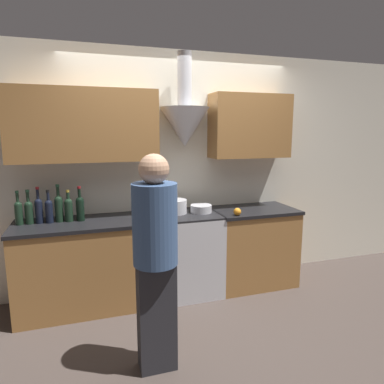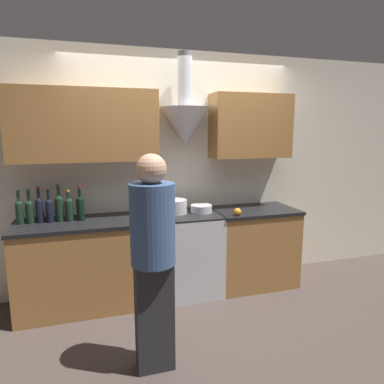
% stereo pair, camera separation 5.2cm
% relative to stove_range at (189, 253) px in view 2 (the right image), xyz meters
% --- Properties ---
extents(ground_plane, '(12.00, 12.00, 0.00)m').
position_rel_stove_range_xyz_m(ground_plane, '(0.00, -0.31, -0.44)').
color(ground_plane, '#423833').
extents(wall_back, '(8.40, 0.53, 2.60)m').
position_rel_stove_range_xyz_m(wall_back, '(-0.08, 0.27, 1.02)').
color(wall_back, silver).
rests_on(wall_back, ground_plane).
extents(counter_left, '(1.43, 0.62, 0.88)m').
position_rel_stove_range_xyz_m(counter_left, '(-1.01, -0.00, -0.00)').
color(counter_left, '#9E6B38').
rests_on(counter_left, ground_plane).
extents(counter_right, '(0.93, 0.62, 0.88)m').
position_rel_stove_range_xyz_m(counter_right, '(0.76, -0.00, -0.00)').
color(counter_right, '#9E6B38').
rests_on(counter_right, ground_plane).
extents(stove_range, '(0.62, 0.60, 0.88)m').
position_rel_stove_range_xyz_m(stove_range, '(0.00, 0.00, 0.00)').
color(stove_range, silver).
rests_on(stove_range, ground_plane).
extents(wine_bottle_0, '(0.07, 0.07, 0.32)m').
position_rel_stove_range_xyz_m(wine_bottle_0, '(-1.64, 0.06, 0.56)').
color(wine_bottle_0, black).
rests_on(wine_bottle_0, counter_left).
extents(wine_bottle_1, '(0.08, 0.08, 0.33)m').
position_rel_stove_range_xyz_m(wine_bottle_1, '(-1.56, 0.07, 0.56)').
color(wine_bottle_1, black).
rests_on(wine_bottle_1, counter_left).
extents(wine_bottle_2, '(0.07, 0.07, 0.35)m').
position_rel_stove_range_xyz_m(wine_bottle_2, '(-1.47, 0.07, 0.57)').
color(wine_bottle_2, black).
rests_on(wine_bottle_2, counter_left).
extents(wine_bottle_3, '(0.07, 0.07, 0.32)m').
position_rel_stove_range_xyz_m(wine_bottle_3, '(-1.38, 0.05, 0.56)').
color(wine_bottle_3, black).
rests_on(wine_bottle_3, counter_left).
extents(wine_bottle_4, '(0.08, 0.08, 0.36)m').
position_rel_stove_range_xyz_m(wine_bottle_4, '(-1.29, 0.07, 0.58)').
color(wine_bottle_4, black).
rests_on(wine_bottle_4, counter_left).
extents(wine_bottle_5, '(0.08, 0.08, 0.31)m').
position_rel_stove_range_xyz_m(wine_bottle_5, '(-1.20, 0.05, 0.56)').
color(wine_bottle_5, black).
rests_on(wine_bottle_5, counter_left).
extents(wine_bottle_6, '(0.08, 0.08, 0.34)m').
position_rel_stove_range_xyz_m(wine_bottle_6, '(-1.10, 0.04, 0.57)').
color(wine_bottle_6, black).
rests_on(wine_bottle_6, counter_left).
extents(stock_pot, '(0.25, 0.25, 0.15)m').
position_rel_stove_range_xyz_m(stock_pot, '(-0.14, 0.06, 0.51)').
color(stock_pot, silver).
rests_on(stock_pot, stove_range).
extents(mixing_bowl, '(0.23, 0.23, 0.08)m').
position_rel_stove_range_xyz_m(mixing_bowl, '(0.14, 0.01, 0.48)').
color(mixing_bowl, silver).
rests_on(mixing_bowl, stove_range).
extents(orange_fruit, '(0.08, 0.08, 0.08)m').
position_rel_stove_range_xyz_m(orange_fruit, '(0.45, -0.23, 0.48)').
color(orange_fruit, orange).
rests_on(orange_fruit, counter_right).
extents(person_foreground_left, '(0.32, 0.32, 1.60)m').
position_rel_stove_range_xyz_m(person_foreground_left, '(-0.59, -1.11, 0.44)').
color(person_foreground_left, '#28282D').
rests_on(person_foreground_left, ground_plane).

